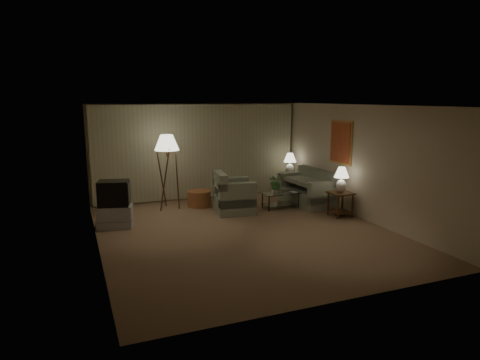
% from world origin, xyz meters
% --- Properties ---
extents(ground, '(7.00, 7.00, 0.00)m').
position_xyz_m(ground, '(0.00, 0.00, 0.00)').
color(ground, olive).
rests_on(ground, ground).
extents(room_shell, '(6.04, 7.02, 2.72)m').
position_xyz_m(room_shell, '(0.02, 1.51, 1.75)').
color(room_shell, beige).
rests_on(room_shell, ground).
extents(sofa, '(1.78, 1.01, 0.75)m').
position_xyz_m(sofa, '(2.50, 1.61, 0.38)').
color(sofa, gray).
rests_on(sofa, ground).
extents(armchair, '(1.22, 1.18, 0.82)m').
position_xyz_m(armchair, '(0.38, 1.57, 0.41)').
color(armchair, gray).
rests_on(armchair, ground).
extents(side_table_near, '(0.52, 0.52, 0.60)m').
position_xyz_m(side_table_near, '(2.65, 0.26, 0.41)').
color(side_table_near, '#361C0E').
rests_on(side_table_near, ground).
extents(side_table_far, '(0.51, 0.43, 0.60)m').
position_xyz_m(side_table_far, '(2.65, 2.86, 0.40)').
color(side_table_far, '#361C0E').
rests_on(side_table_far, ground).
extents(table_lamp_near, '(0.36, 0.36, 0.62)m').
position_xyz_m(table_lamp_near, '(2.65, 0.26, 0.97)').
color(table_lamp_near, white).
rests_on(table_lamp_near, side_table_near).
extents(table_lamp_far, '(0.37, 0.37, 0.64)m').
position_xyz_m(table_lamp_far, '(2.65, 2.86, 0.98)').
color(table_lamp_far, white).
rests_on(table_lamp_far, side_table_far).
extents(coffee_table, '(1.00, 0.55, 0.41)m').
position_xyz_m(coffee_table, '(1.66, 1.51, 0.28)').
color(coffee_table, silver).
rests_on(coffee_table, ground).
extents(tv_cabinet, '(0.97, 0.82, 0.50)m').
position_xyz_m(tv_cabinet, '(-2.55, 1.35, 0.25)').
color(tv_cabinet, '#A7A7AA').
rests_on(tv_cabinet, ground).
extents(crt_tv, '(0.88, 0.78, 0.56)m').
position_xyz_m(crt_tv, '(-2.55, 1.35, 0.78)').
color(crt_tv, black).
rests_on(crt_tv, tv_cabinet).
extents(floor_lamp, '(0.63, 0.63, 1.93)m').
position_xyz_m(floor_lamp, '(-1.08, 2.53, 1.01)').
color(floor_lamp, '#361C0E').
rests_on(floor_lamp, ground).
extents(ottoman, '(0.76, 0.76, 0.42)m').
position_xyz_m(ottoman, '(-0.26, 2.50, 0.21)').
color(ottoman, '#A86739').
rests_on(ottoman, ground).
extents(vase, '(0.19, 0.19, 0.16)m').
position_xyz_m(vase, '(1.51, 1.51, 0.49)').
color(vase, white).
rests_on(vase, coffee_table).
extents(flowers, '(0.45, 0.42, 0.43)m').
position_xyz_m(flowers, '(1.51, 1.51, 0.79)').
color(flowers, '#377333').
rests_on(flowers, vase).
extents(book, '(0.20, 0.24, 0.02)m').
position_xyz_m(book, '(1.91, 1.41, 0.42)').
color(book, olive).
rests_on(book, coffee_table).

